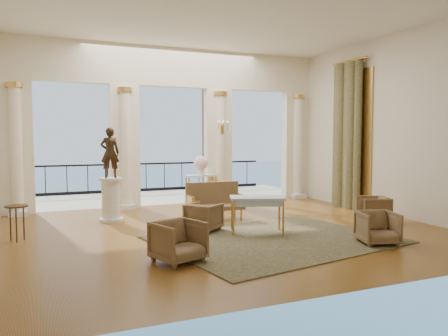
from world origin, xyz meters
name	(u,v)px	position (x,y,z in m)	size (l,w,h in m)	color
floor	(226,230)	(0.00, 0.00, 0.00)	(9.00, 9.00, 0.00)	#4C250B
room_walls	(250,87)	(0.00, -1.12, 2.88)	(9.00, 9.00, 9.00)	beige
arcade	(173,116)	(0.00, 3.82, 2.58)	(9.00, 0.56, 4.50)	#F2E2C1
terrace	(157,198)	(0.00, 5.80, -0.05)	(10.00, 3.60, 0.10)	#BDB69C
balustrade	(146,180)	(0.00, 7.40, 0.41)	(9.00, 0.06, 1.03)	black
palm_tree	(205,78)	(2.00, 6.60, 4.09)	(2.00, 2.00, 4.50)	#4C3823
sea	(67,191)	(0.00, 60.00, -6.00)	(160.00, 160.00, 0.00)	#26597C
curtain	(346,135)	(4.28, 1.50, 2.02)	(0.33, 1.40, 4.09)	#4B4725
window_frame	(352,132)	(4.47, 1.50, 2.10)	(0.04, 1.60, 3.40)	gold
wall_sconce	(222,128)	(1.40, 3.51, 2.23)	(0.30, 0.11, 0.33)	gold
rug	(275,239)	(0.54, -1.16, 0.01)	(4.22, 3.29, 0.02)	#2B3017
armchair_a	(178,239)	(-1.60, -1.85, 0.36)	(0.70, 0.65, 0.72)	#4C3B22
armchair_b	(378,226)	(2.10, -2.18, 0.34)	(0.65, 0.61, 0.67)	#4C3B22
armchair_c	(373,208)	(3.50, -0.50, 0.33)	(0.64, 0.60, 0.66)	#4C3B22
armchair_d	(204,216)	(-0.44, 0.13, 0.33)	(0.64, 0.59, 0.65)	#4C3B22
settee	(214,201)	(0.27, 1.31, 0.44)	(1.36, 0.65, 0.88)	#4C3B22
game_table	(257,200)	(0.50, -0.47, 0.67)	(1.24, 0.95, 0.75)	#9BB9C8
pedestal	(111,200)	(-2.07, 1.97, 0.49)	(0.56, 0.56, 1.03)	silver
statue	(110,153)	(-2.07, 1.97, 1.61)	(0.42, 0.28, 1.16)	black
console_table	(201,180)	(0.74, 3.55, 0.73)	(0.95, 0.45, 0.88)	silver
urn	(201,164)	(0.74, 3.55, 1.19)	(0.41, 0.41, 0.54)	silver
side_table	(16,210)	(-4.00, 0.67, 0.58)	(0.42, 0.42, 0.68)	black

